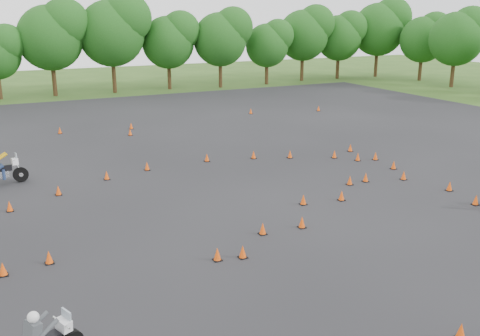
{
  "coord_description": "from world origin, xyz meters",
  "views": [
    {
      "loc": [
        -10.88,
        -18.04,
        8.32
      ],
      "look_at": [
        0.0,
        4.0,
        1.2
      ],
      "focal_mm": 40.0,
      "sensor_mm": 36.0,
      "label": 1
    }
  ],
  "objects": [
    {
      "name": "asphalt_pad",
      "position": [
        0.0,
        6.0,
        0.01
      ],
      "size": [
        62.0,
        62.0,
        0.0
      ],
      "primitive_type": "plane",
      "color": "black",
      "rests_on": "ground"
    },
    {
      "name": "ground",
      "position": [
        0.0,
        0.0,
        0.0
      ],
      "size": [
        140.0,
        140.0,
        0.0
      ],
      "primitive_type": "plane",
      "color": "#2D5119",
      "rests_on": "ground"
    },
    {
      "name": "rider_yellow",
      "position": [
        -10.25,
        10.3,
        0.98
      ],
      "size": [
        2.59,
        1.03,
        1.94
      ],
      "primitive_type": null,
      "rotation": [
        0.0,
        0.0,
        0.1
      ],
      "color": "#C69411",
      "rests_on": "ground"
    },
    {
      "name": "traffic_cones",
      "position": [
        0.46,
        5.46,
        0.23
      ],
      "size": [
        36.16,
        32.28,
        0.45
      ],
      "color": "#E14909",
      "rests_on": "asphalt_pad"
    },
    {
      "name": "treeline",
      "position": [
        2.91,
        35.49,
        4.65
      ],
      "size": [
        86.77,
        32.3,
        10.96
      ],
      "color": "#194915",
      "rests_on": "ground"
    }
  ]
}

